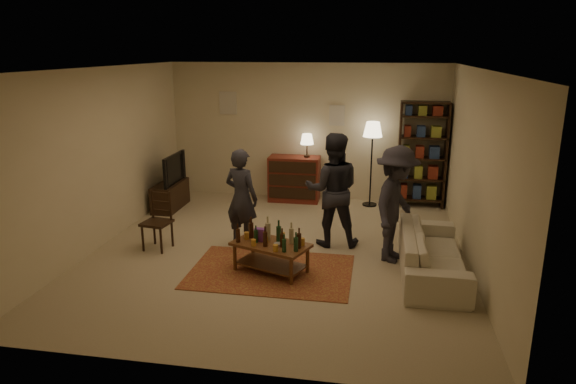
% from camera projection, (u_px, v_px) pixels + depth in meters
% --- Properties ---
extents(floor, '(6.00, 6.00, 0.00)m').
position_uv_depth(floor, '(278.00, 252.00, 7.75)').
color(floor, '#C6B793').
rests_on(floor, ground).
extents(room_shell, '(6.00, 6.00, 6.00)m').
position_uv_depth(room_shell, '(274.00, 108.00, 10.19)').
color(room_shell, beige).
rests_on(room_shell, ground).
extents(rug, '(2.20, 1.50, 0.01)m').
position_uv_depth(rug, '(271.00, 271.00, 7.06)').
color(rug, maroon).
rests_on(rug, ground).
extents(coffee_table, '(1.15, 0.88, 0.76)m').
position_uv_depth(coffee_table, '(271.00, 245.00, 6.96)').
color(coffee_table, brown).
rests_on(coffee_table, ground).
extents(dining_chair, '(0.44, 0.44, 0.90)m').
position_uv_depth(dining_chair, '(158.00, 218.00, 7.79)').
color(dining_chair, black).
rests_on(dining_chair, ground).
extents(tv_stand, '(0.40, 1.00, 1.06)m').
position_uv_depth(tv_stand, '(170.00, 189.00, 9.76)').
color(tv_stand, black).
rests_on(tv_stand, ground).
extents(dresser, '(1.00, 0.50, 1.36)m').
position_uv_depth(dresser, '(295.00, 178.00, 10.22)').
color(dresser, maroon).
rests_on(dresser, ground).
extents(bookshelf, '(0.90, 0.34, 2.02)m').
position_uv_depth(bookshelf, '(422.00, 154.00, 9.73)').
color(bookshelf, black).
rests_on(bookshelf, ground).
extents(floor_lamp, '(0.36, 0.36, 1.64)m').
position_uv_depth(floor_lamp, '(373.00, 135.00, 9.67)').
color(floor_lamp, black).
rests_on(floor_lamp, ground).
extents(sofa, '(0.81, 2.08, 0.61)m').
position_uv_depth(sofa, '(432.00, 253.00, 6.92)').
color(sofa, beige).
rests_on(sofa, ground).
extents(person_left, '(0.65, 0.53, 1.52)m').
position_uv_depth(person_left, '(241.00, 198.00, 7.83)').
color(person_left, '#282930').
rests_on(person_left, ground).
extents(person_right, '(0.93, 0.76, 1.76)m').
position_uv_depth(person_right, '(333.00, 190.00, 7.82)').
color(person_right, '#24252C').
rests_on(person_right, ground).
extents(person_by_sofa, '(0.94, 1.23, 1.67)m').
position_uv_depth(person_by_sofa, '(396.00, 204.00, 7.24)').
color(person_by_sofa, '#2A2931').
rests_on(person_by_sofa, ground).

